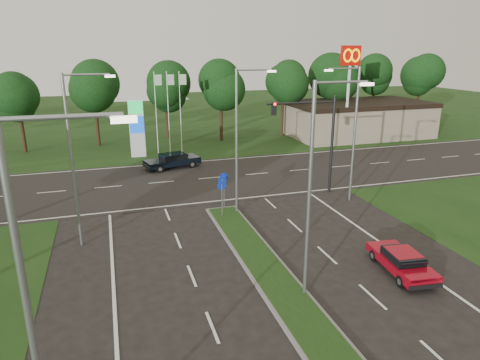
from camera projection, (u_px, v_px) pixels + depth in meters
name	position (u px, v px, depth m)	size (l,w,h in m)	color
verge_far	(155.00, 120.00, 62.79)	(160.00, 50.00, 0.02)	#173311
cross_road	(199.00, 179.00, 34.51)	(160.00, 12.00, 0.02)	black
median_kerb	(308.00, 325.00, 16.24)	(2.00, 26.00, 0.12)	slate
commercial_building	(358.00, 119.00, 51.11)	(16.00, 9.00, 4.00)	gray
streetlight_median_near	(315.00, 182.00, 16.87)	(2.53, 0.22, 9.00)	gray
streetlight_median_far	(240.00, 135.00, 25.99)	(2.53, 0.22, 9.00)	gray
streetlight_left_near	(38.00, 305.00, 8.76)	(2.53, 0.22, 9.00)	gray
streetlight_left_far	(75.00, 153.00, 21.53)	(2.53, 0.22, 9.00)	gray
streetlight_right_far	(352.00, 128.00, 28.21)	(2.53, 0.22, 9.00)	gray
traffic_signal	(316.00, 130.00, 29.70)	(5.10, 0.42, 7.00)	black
median_signs	(223.00, 187.00, 27.07)	(1.16, 1.76, 2.38)	gray
gas_pylon	(139.00, 124.00, 40.74)	(5.80, 1.26, 8.00)	silver
mcdonalds_sign	(350.00, 70.00, 44.53)	(2.20, 0.47, 10.40)	silver
treeline_far	(168.00, 79.00, 47.06)	(6.00, 6.00, 9.90)	black
red_sedan	(402.00, 261.00, 20.02)	(2.07, 4.10, 1.08)	maroon
navy_sedan	(172.00, 160.00, 37.54)	(5.01, 2.98, 1.29)	black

